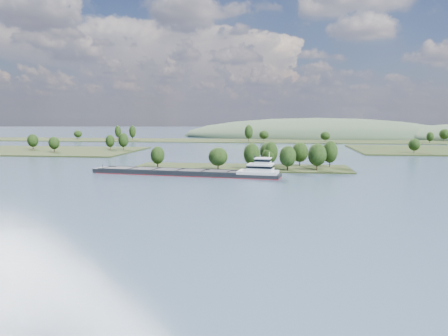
# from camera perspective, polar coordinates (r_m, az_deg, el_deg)

# --- Properties ---
(ground) EXTENTS (1800.00, 1800.00, 0.00)m
(ground) POSITION_cam_1_polar(r_m,az_deg,el_deg) (144.63, -0.02, -2.84)
(ground) COLOR #35485B
(ground) RESTS_ON ground
(tree_island) EXTENTS (100.00, 30.10, 13.58)m
(tree_island) POSITION_cam_1_polar(r_m,az_deg,el_deg) (201.61, 4.52, 1.06)
(tree_island) COLOR black
(tree_island) RESTS_ON ground
(back_shoreline) EXTENTS (900.00, 60.00, 16.75)m
(back_shoreline) POSITION_cam_1_polar(r_m,az_deg,el_deg) (421.80, 6.18, 3.58)
(back_shoreline) COLOR black
(back_shoreline) RESTS_ON ground
(hill_west) EXTENTS (320.00, 160.00, 44.00)m
(hill_west) POSITION_cam_1_polar(r_m,az_deg,el_deg) (523.52, 12.10, 4.01)
(hill_west) COLOR #344731
(hill_west) RESTS_ON ground
(cargo_barge) EXTENTS (80.55, 19.97, 10.82)m
(cargo_barge) POSITION_cam_1_polar(r_m,az_deg,el_deg) (179.23, -3.51, -0.53)
(cargo_barge) COLOR black
(cargo_barge) RESTS_ON ground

